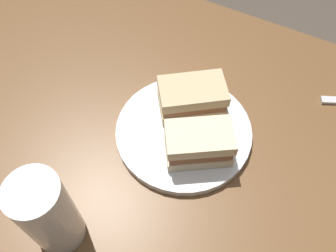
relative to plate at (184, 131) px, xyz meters
name	(u,v)px	position (x,y,z in m)	size (l,w,h in m)	color
ground_plane	(160,242)	(0.05, 0.03, -0.72)	(6.00, 6.00, 0.00)	#4C4238
dining_table	(157,206)	(0.05, 0.03, -0.36)	(1.27, 0.81, 0.71)	brown
plate	(184,131)	(0.00, 0.00, 0.00)	(0.25, 0.25, 0.02)	white
sandwich_half_left	(199,142)	(-0.04, 0.03, 0.04)	(0.13, 0.12, 0.06)	beige
sandwich_half_right	(192,97)	(0.01, -0.05, 0.04)	(0.14, 0.13, 0.06)	#CCB284
potato_wedge_front	(210,134)	(-0.05, -0.01, 0.02)	(0.05, 0.02, 0.02)	gold
potato_wedge_middle	(214,150)	(-0.07, 0.02, 0.02)	(0.05, 0.02, 0.02)	#AD702D
potato_wedge_back	(205,100)	(-0.01, -0.07, 0.02)	(0.04, 0.02, 0.02)	#AD702D
pint_glass	(50,217)	(0.09, 0.26, 0.06)	(0.08, 0.08, 0.16)	white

